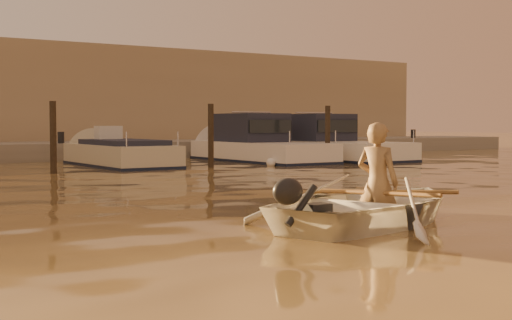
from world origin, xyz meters
TOP-DOWN VIEW (x-y plane):
  - ground_plane at (0.00, 0.00)m, footprint 160.00×160.00m
  - dinghy at (0.50, 1.58)m, footprint 4.47×3.82m
  - person at (0.59, 1.61)m, footprint 0.59×0.72m
  - outboard_motor at (-0.92, 1.08)m, footprint 0.98×0.68m
  - oar_port at (0.73, 1.66)m, footprint 1.15×1.82m
  - oar_starboard at (0.54, 1.60)m, footprint 0.41×2.08m
  - moored_boat_3 at (2.67, 16.00)m, footprint 2.07×5.98m
  - moored_boat_4 at (8.15, 16.00)m, footprint 2.38×7.29m
  - moored_boat_5 at (11.19, 16.00)m, footprint 2.55×8.45m
  - piling_2 at (-0.20, 13.80)m, footprint 0.18×0.18m
  - piling_3 at (4.80, 13.80)m, footprint 0.18×0.18m
  - piling_4 at (9.50, 13.80)m, footprint 0.18×0.18m
  - fender_d at (2.36, 13.89)m, footprint 0.30×0.30m
  - fender_e at (6.83, 13.41)m, footprint 0.30×0.30m

SIDE VIEW (x-z plane):
  - ground_plane at x=0.00m, z-range 0.00..0.00m
  - fender_d at x=2.36m, z-range -0.05..0.25m
  - fender_e at x=6.83m, z-range -0.05..0.25m
  - moored_boat_3 at x=2.67m, z-range -0.25..0.70m
  - dinghy at x=0.50m, z-range -0.12..0.66m
  - outboard_motor at x=-0.92m, z-range -0.07..0.63m
  - oar_port at x=0.73m, z-range 0.35..0.49m
  - oar_starboard at x=0.54m, z-range 0.35..0.49m
  - person at x=0.59m, z-range -0.30..1.40m
  - moored_boat_4 at x=8.15m, z-range -0.25..1.50m
  - moored_boat_5 at x=11.19m, z-range -0.25..1.50m
  - piling_2 at x=-0.20m, z-range -0.20..2.00m
  - piling_3 at x=4.80m, z-range -0.20..2.00m
  - piling_4 at x=9.50m, z-range -0.20..2.00m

